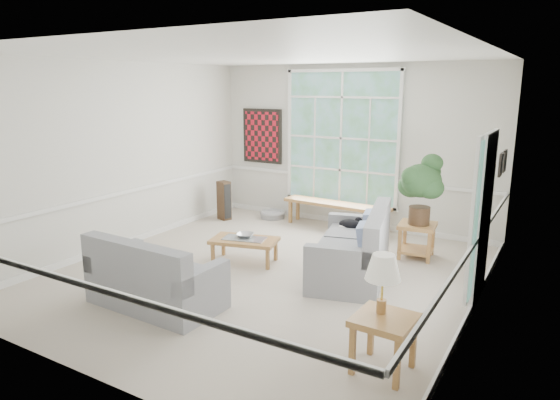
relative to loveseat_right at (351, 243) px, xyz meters
The scene contains 24 objects.
floor 1.27m from the loveseat_right, 152.79° to the right, with size 5.50×6.00×0.01m, color #B5A999.
ceiling 2.78m from the loveseat_right, 152.79° to the right, with size 5.50×6.00×0.02m, color white.
wall_back 2.86m from the loveseat_right, 112.93° to the left, with size 5.50×0.02×3.00m, color silver.
wall_front 3.82m from the loveseat_right, 106.43° to the right, with size 5.50×0.02×3.00m, color silver.
wall_left 3.96m from the loveseat_right, behind, with size 0.02×6.00×3.00m, color silver.
wall_right 2.06m from the loveseat_right, 17.43° to the right, with size 0.02×6.00×3.00m, color silver.
window_back 2.96m from the loveseat_right, 117.14° to the left, with size 2.30×0.08×2.40m, color white.
entry_door 1.76m from the loveseat_right, ahead, with size 0.08×0.90×2.10m, color white.
door_sidelight 1.88m from the loveseat_right, 18.75° to the right, with size 0.08×0.26×1.90m, color white.
wall_art 4.00m from the loveseat_right, 141.11° to the left, with size 0.90×0.06×1.10m, color maroon.
wall_frame_near 2.32m from the loveseat_right, 36.06° to the left, with size 0.04×0.26×0.32m, color black.
wall_frame_far 2.55m from the loveseat_right, 44.07° to the left, with size 0.04×0.26×0.32m, color black.
loveseat_right is the anchor object (origin of this frame).
loveseat_front 2.65m from the loveseat_right, 128.54° to the right, with size 1.62×0.84×0.87m, color gray.
coffee_table 1.64m from the loveseat_right, 169.50° to the right, with size 0.98×0.54×0.37m, color #A7743D.
pewter_bowl 1.63m from the loveseat_right, behind, with size 0.32×0.32×0.08m, color #929397.
window_bench 2.40m from the loveseat_right, 119.12° to the left, with size 2.06×0.40×0.48m, color #A7743D.
end_table 1.39m from the loveseat_right, 64.74° to the left, with size 0.54×0.54×0.54m, color #A7743D.
houseplant 1.49m from the loveseat_right, 63.67° to the left, with size 0.64×0.64×1.10m, color #2A5028, non-canonical shape.
side_table 2.40m from the loveseat_right, 59.92° to the right, with size 0.53×0.53×0.55m, color #A7743D.
table_lamp 2.32m from the loveseat_right, 60.36° to the right, with size 0.33×0.33×0.57m, color white, non-canonical shape.
pet_bed 3.34m from the loveseat_right, 140.53° to the left, with size 0.50×0.50×0.15m, color gray.
floor_speaker 3.68m from the loveseat_right, 155.28° to the left, with size 0.24×0.19×0.77m, color #3C2819.
cat 0.65m from the loveseat_right, 113.61° to the left, with size 0.36×0.25×0.17m, color black.
Camera 1 is at (3.55, -5.65, 2.62)m, focal length 32.00 mm.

